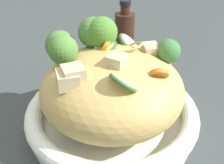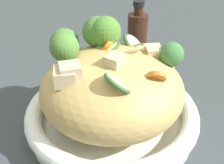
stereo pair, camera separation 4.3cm
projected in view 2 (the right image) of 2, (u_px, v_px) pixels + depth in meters
ground_plane at (112, 125)px, 0.48m from camera, size 3.00×3.00×0.00m
serving_bowl at (112, 114)px, 0.47m from camera, size 0.29×0.29×0.05m
noodle_heap at (112, 88)px, 0.44m from camera, size 0.23×0.23×0.13m
broccoli_florets at (95, 40)px, 0.44m from camera, size 0.13×0.22×0.08m
carrot_coins at (125, 56)px, 0.41m from camera, size 0.13×0.08×0.04m
zucchini_slices at (121, 55)px, 0.42m from camera, size 0.18×0.11×0.04m
chicken_chunks at (93, 68)px, 0.39m from camera, size 0.08×0.17×0.03m
soy_sauce_bottle at (137, 35)px, 0.67m from camera, size 0.05×0.05×0.15m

